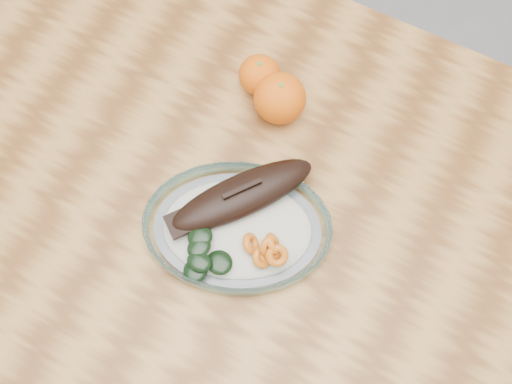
# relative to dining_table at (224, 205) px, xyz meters

# --- Properties ---
(ground) EXTENTS (3.00, 3.00, 0.00)m
(ground) POSITION_rel_dining_table_xyz_m (0.00, 0.00, -0.65)
(ground) COLOR slate
(ground) RESTS_ON ground
(dining_table) EXTENTS (1.20, 0.80, 0.75)m
(dining_table) POSITION_rel_dining_table_xyz_m (0.00, 0.00, 0.00)
(dining_table) COLOR brown
(dining_table) RESTS_ON ground
(plated_meal) EXTENTS (0.65, 0.65, 0.08)m
(plated_meal) POSITION_rel_dining_table_xyz_m (0.06, -0.05, 0.12)
(plated_meal) COLOR white
(plated_meal) RESTS_ON dining_table
(orange_left) EXTENTS (0.08, 0.08, 0.08)m
(orange_left) POSITION_rel_dining_table_xyz_m (0.02, 0.15, 0.14)
(orange_left) COLOR #E44604
(orange_left) RESTS_ON dining_table
(orange_right) EXTENTS (0.07, 0.07, 0.07)m
(orange_right) POSITION_rel_dining_table_xyz_m (-0.03, 0.18, 0.13)
(orange_right) COLOR #E44604
(orange_right) RESTS_ON dining_table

